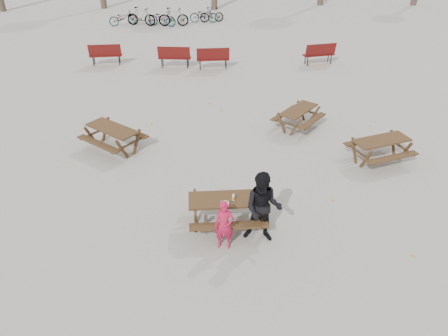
{
  "coord_description": "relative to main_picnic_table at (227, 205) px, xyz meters",
  "views": [
    {
      "loc": [
        -0.67,
        -8.28,
        6.72
      ],
      "look_at": [
        0.0,
        1.0,
        1.0
      ],
      "focal_mm": 35.0,
      "sensor_mm": 36.0,
      "label": 1
    }
  ],
  "objects": [
    {
      "name": "adult",
      "position": [
        0.76,
        -0.56,
        0.3
      ],
      "size": [
        1.0,
        0.86,
        1.76
      ],
      "primitive_type": "imported",
      "rotation": [
        0.0,
        0.0,
        -0.25
      ],
      "color": "black",
      "rests_on": "ground"
    },
    {
      "name": "park_bench_row",
      "position": [
        -0.19,
        11.93,
        -0.07
      ],
      "size": [
        11.68,
        1.45,
        1.03
      ],
      "color": "maroon",
      "rests_on": "ground"
    },
    {
      "name": "picnic_table_north",
      "position": [
        -3.24,
        4.02,
        -0.21
      ],
      "size": [
        2.24,
        2.2,
        0.75
      ],
      "primitive_type": null,
      "rotation": [
        0.0,
        0.0,
        -0.72
      ],
      "color": "#362213",
      "rests_on": "ground"
    },
    {
      "name": "picnic_table_east",
      "position": [
        4.78,
        2.71,
        -0.22
      ],
      "size": [
        2.0,
        1.78,
        0.72
      ],
      "primitive_type": null,
      "rotation": [
        0.0,
        0.0,
        0.29
      ],
      "color": "#362213",
      "rests_on": "ground"
    },
    {
      "name": "bread_roll",
      "position": [
        -0.07,
        -0.19,
        0.25
      ],
      "size": [
        0.14,
        0.06,
        0.05
      ],
      "primitive_type": "ellipsoid",
      "color": "tan",
      "rests_on": "food_tray"
    },
    {
      "name": "soda_bottle",
      "position": [
        0.14,
        -0.07,
        0.26
      ],
      "size": [
        0.07,
        0.07,
        0.17
      ],
      "color": "silver",
      "rests_on": "main_picnic_table"
    },
    {
      "name": "food_tray",
      "position": [
        -0.07,
        -0.19,
        0.21
      ],
      "size": [
        0.18,
        0.11,
        0.03
      ],
      "primitive_type": "cube",
      "color": "silver",
      "rests_on": "main_picnic_table"
    },
    {
      "name": "child",
      "position": [
        -0.12,
        -0.77,
        0.02
      ],
      "size": [
        0.48,
        0.35,
        1.21
      ],
      "primitive_type": "imported",
      "rotation": [
        0.0,
        0.0,
        -0.14
      ],
      "color": "#B5163C",
      "rests_on": "ground"
    },
    {
      "name": "picnic_table_far",
      "position": [
        2.85,
        5.13,
        -0.24
      ],
      "size": [
        2.01,
        2.04,
        0.68
      ],
      "primitive_type": null,
      "rotation": [
        0.0,
        0.0,
        0.84
      ],
      "color": "#362213",
      "rests_on": "ground"
    },
    {
      "name": "main_picnic_table",
      "position": [
        0.0,
        0.0,
        0.0
      ],
      "size": [
        1.8,
        1.45,
        0.78
      ],
      "color": "#362213",
      "rests_on": "ground"
    },
    {
      "name": "ground",
      "position": [
        0.0,
        0.0,
        -0.59
      ],
      "size": [
        80.0,
        80.0,
        0.0
      ],
      "primitive_type": "plane",
      "color": "gray",
      "rests_on": "ground"
    },
    {
      "name": "bicycle_row",
      "position": [
        -2.23,
        20.16,
        -0.09
      ],
      "size": [
        7.3,
        1.77,
        1.12
      ],
      "color": "black",
      "rests_on": "ground"
    },
    {
      "name": "fallen_leaves",
      "position": [
        0.5,
        2.5,
        -0.58
      ],
      "size": [
        11.0,
        11.0,
        0.01
      ],
      "primitive_type": null,
      "color": "#C6852F",
      "rests_on": "ground"
    }
  ]
}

